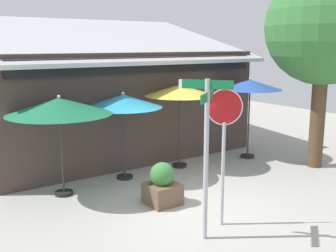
{
  "coord_description": "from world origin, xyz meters",
  "views": [
    {
      "loc": [
        -5.54,
        -7.04,
        3.62
      ],
      "look_at": [
        0.2,
        1.2,
        1.6
      ],
      "focal_mm": 43.34,
      "sensor_mm": 36.0,
      "label": 1
    }
  ],
  "objects_px": {
    "patio_umbrella_mustard_right": "(180,91)",
    "sidewalk_planter": "(162,186)",
    "shade_tree": "(330,29)",
    "stop_sign": "(224,133)",
    "patio_umbrella_teal_center": "(123,102)",
    "street_sign_post": "(206,143)",
    "patio_umbrella_forest_green_left": "(59,107)",
    "patio_umbrella_royal_blue_far_right": "(250,86)"
  },
  "relations": [
    {
      "from": "stop_sign",
      "to": "patio_umbrella_mustard_right",
      "type": "height_order",
      "value": "stop_sign"
    },
    {
      "from": "stop_sign",
      "to": "patio_umbrella_mustard_right",
      "type": "xyz_separation_m",
      "value": [
        1.68,
        3.73,
        0.37
      ]
    },
    {
      "from": "patio_umbrella_forest_green_left",
      "to": "patio_umbrella_royal_blue_far_right",
      "type": "bearing_deg",
      "value": -1.71
    },
    {
      "from": "patio_umbrella_forest_green_left",
      "to": "shade_tree",
      "type": "bearing_deg",
      "value": -16.22
    },
    {
      "from": "street_sign_post",
      "to": "patio_umbrella_teal_center",
      "type": "xyz_separation_m",
      "value": [
        0.47,
        3.98,
        0.25
      ]
    },
    {
      "from": "patio_umbrella_forest_green_left",
      "to": "sidewalk_planter",
      "type": "height_order",
      "value": "patio_umbrella_forest_green_left"
    },
    {
      "from": "patio_umbrella_mustard_right",
      "to": "patio_umbrella_royal_blue_far_right",
      "type": "distance_m",
      "value": 2.47
    },
    {
      "from": "street_sign_post",
      "to": "patio_umbrella_royal_blue_far_right",
      "type": "bearing_deg",
      "value": 36.56
    },
    {
      "from": "patio_umbrella_teal_center",
      "to": "patio_umbrella_royal_blue_far_right",
      "type": "xyz_separation_m",
      "value": [
        4.32,
        -0.42,
        0.22
      ]
    },
    {
      "from": "patio_umbrella_mustard_right",
      "to": "shade_tree",
      "type": "height_order",
      "value": "shade_tree"
    },
    {
      "from": "street_sign_post",
      "to": "patio_umbrella_forest_green_left",
      "type": "distance_m",
      "value": 3.99
    },
    {
      "from": "patio_umbrella_mustard_right",
      "to": "shade_tree",
      "type": "distance_m",
      "value": 4.63
    },
    {
      "from": "street_sign_post",
      "to": "stop_sign",
      "type": "relative_size",
      "value": 1.09
    },
    {
      "from": "stop_sign",
      "to": "patio_umbrella_mustard_right",
      "type": "bearing_deg",
      "value": 65.77
    },
    {
      "from": "patio_umbrella_forest_green_left",
      "to": "shade_tree",
      "type": "distance_m",
      "value": 7.81
    },
    {
      "from": "sidewalk_planter",
      "to": "shade_tree",
      "type": "bearing_deg",
      "value": -2.68
    },
    {
      "from": "shade_tree",
      "to": "patio_umbrella_royal_blue_far_right",
      "type": "bearing_deg",
      "value": 120.28
    },
    {
      "from": "patio_umbrella_royal_blue_far_right",
      "to": "patio_umbrella_teal_center",
      "type": "bearing_deg",
      "value": 174.42
    },
    {
      "from": "patio_umbrella_mustard_right",
      "to": "sidewalk_planter",
      "type": "relative_size",
      "value": 2.58
    },
    {
      "from": "stop_sign",
      "to": "patio_umbrella_forest_green_left",
      "type": "xyz_separation_m",
      "value": [
        -2.04,
        3.47,
        0.26
      ]
    },
    {
      "from": "stop_sign",
      "to": "patio_umbrella_teal_center",
      "type": "distance_m",
      "value": 3.72
    },
    {
      "from": "sidewalk_planter",
      "to": "patio_umbrella_teal_center",
      "type": "bearing_deg",
      "value": 85.5
    },
    {
      "from": "patio_umbrella_teal_center",
      "to": "patio_umbrella_royal_blue_far_right",
      "type": "relative_size",
      "value": 0.92
    },
    {
      "from": "stop_sign",
      "to": "sidewalk_planter",
      "type": "distance_m",
      "value": 2.22
    },
    {
      "from": "stop_sign",
      "to": "patio_umbrella_mustard_right",
      "type": "distance_m",
      "value": 4.1
    },
    {
      "from": "patio_umbrella_teal_center",
      "to": "sidewalk_planter",
      "type": "relative_size",
      "value": 2.43
    },
    {
      "from": "shade_tree",
      "to": "patio_umbrella_forest_green_left",
      "type": "bearing_deg",
      "value": 163.78
    },
    {
      "from": "patio_umbrella_mustard_right",
      "to": "patio_umbrella_royal_blue_far_right",
      "type": "xyz_separation_m",
      "value": [
        2.43,
        -0.44,
        0.06
      ]
    },
    {
      "from": "patio_umbrella_royal_blue_far_right",
      "to": "sidewalk_planter",
      "type": "relative_size",
      "value": 2.64
    },
    {
      "from": "patio_umbrella_forest_green_left",
      "to": "patio_umbrella_teal_center",
      "type": "xyz_separation_m",
      "value": [
        1.84,
        0.24,
        -0.06
      ]
    },
    {
      "from": "patio_umbrella_forest_green_left",
      "to": "patio_umbrella_mustard_right",
      "type": "xyz_separation_m",
      "value": [
        3.72,
        0.26,
        0.11
      ]
    },
    {
      "from": "street_sign_post",
      "to": "sidewalk_planter",
      "type": "distance_m",
      "value": 2.39
    },
    {
      "from": "stop_sign",
      "to": "patio_umbrella_teal_center",
      "type": "bearing_deg",
      "value": 93.22
    },
    {
      "from": "stop_sign",
      "to": "patio_umbrella_royal_blue_far_right",
      "type": "height_order",
      "value": "stop_sign"
    },
    {
      "from": "shade_tree",
      "to": "street_sign_post",
      "type": "bearing_deg",
      "value": -164.71
    },
    {
      "from": "stop_sign",
      "to": "patio_umbrella_mustard_right",
      "type": "relative_size",
      "value": 1.1
    },
    {
      "from": "sidewalk_planter",
      "to": "patio_umbrella_mustard_right",
      "type": "bearing_deg",
      "value": 45.86
    },
    {
      "from": "patio_umbrella_mustard_right",
      "to": "sidewalk_planter",
      "type": "height_order",
      "value": "patio_umbrella_mustard_right"
    },
    {
      "from": "patio_umbrella_mustard_right",
      "to": "patio_umbrella_forest_green_left",
      "type": "bearing_deg",
      "value": -176.03
    },
    {
      "from": "shade_tree",
      "to": "patio_umbrella_teal_center",
      "type": "bearing_deg",
      "value": 156.62
    },
    {
      "from": "patio_umbrella_royal_blue_far_right",
      "to": "shade_tree",
      "type": "relative_size",
      "value": 0.45
    },
    {
      "from": "street_sign_post",
      "to": "stop_sign",
      "type": "xyz_separation_m",
      "value": [
        0.68,
        0.27,
        0.05
      ]
    }
  ]
}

